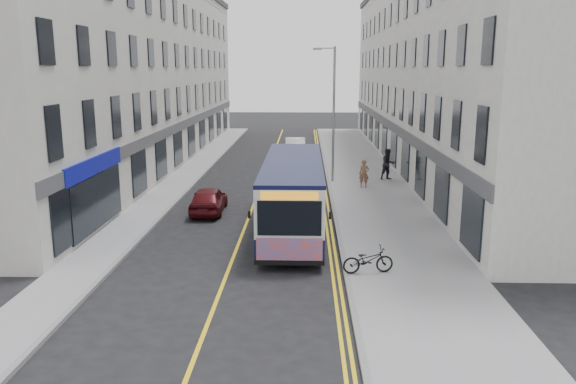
# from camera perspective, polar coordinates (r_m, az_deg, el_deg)

# --- Properties ---
(ground) EXTENTS (140.00, 140.00, 0.00)m
(ground) POSITION_cam_1_polar(r_m,az_deg,el_deg) (20.54, -5.64, -6.79)
(ground) COLOR black
(ground) RESTS_ON ground
(pavement_east) EXTENTS (4.50, 64.00, 0.12)m
(pavement_east) POSITION_cam_1_polar(r_m,az_deg,el_deg) (32.14, 8.27, 0.30)
(pavement_east) COLOR gray
(pavement_east) RESTS_ON ground
(pavement_west) EXTENTS (2.00, 64.00, 0.12)m
(pavement_west) POSITION_cam_1_polar(r_m,az_deg,el_deg) (32.83, -11.64, 0.42)
(pavement_west) COLOR gray
(pavement_west) RESTS_ON ground
(kerb_east) EXTENTS (0.18, 64.00, 0.13)m
(kerb_east) POSITION_cam_1_polar(r_m,az_deg,el_deg) (31.96, 4.26, 0.33)
(kerb_east) COLOR slate
(kerb_east) RESTS_ON ground
(kerb_west) EXTENTS (0.18, 64.00, 0.13)m
(kerb_west) POSITION_cam_1_polar(r_m,az_deg,el_deg) (32.61, -9.93, 0.42)
(kerb_west) COLOR slate
(kerb_west) RESTS_ON ground
(road_centre_line) EXTENTS (0.12, 64.00, 0.01)m
(road_centre_line) POSITION_cam_1_polar(r_m,az_deg,el_deg) (32.05, -2.91, 0.27)
(road_centre_line) COLOR yellow
(road_centre_line) RESTS_ON ground
(road_dbl_yellow_inner) EXTENTS (0.10, 64.00, 0.01)m
(road_dbl_yellow_inner) POSITION_cam_1_polar(r_m,az_deg,el_deg) (31.96, 3.45, 0.23)
(road_dbl_yellow_inner) COLOR yellow
(road_dbl_yellow_inner) RESTS_ON ground
(road_dbl_yellow_outer) EXTENTS (0.10, 64.00, 0.01)m
(road_dbl_yellow_outer) POSITION_cam_1_polar(r_m,az_deg,el_deg) (31.97, 3.81, 0.23)
(road_dbl_yellow_outer) COLOR yellow
(road_dbl_yellow_outer) RESTS_ON ground
(terrace_east) EXTENTS (6.00, 46.00, 13.00)m
(terrace_east) POSITION_cam_1_polar(r_m,az_deg,el_deg) (41.20, 14.58, 11.70)
(terrace_east) COLOR silver
(terrace_east) RESTS_ON ground
(terrace_west) EXTENTS (6.00, 46.00, 13.00)m
(terrace_west) POSITION_cam_1_polar(r_m,az_deg,el_deg) (41.87, -14.60, 11.71)
(terrace_west) COLOR beige
(terrace_west) RESTS_ON ground
(streetlamp) EXTENTS (1.32, 0.18, 8.00)m
(streetlamp) POSITION_cam_1_polar(r_m,az_deg,el_deg) (33.35, 4.53, 8.33)
(streetlamp) COLOR gray
(streetlamp) RESTS_ON ground
(city_bus) EXTENTS (2.44, 10.41, 3.02)m
(city_bus) POSITION_cam_1_polar(r_m,az_deg,el_deg) (23.57, 0.51, -0.04)
(city_bus) COLOR black
(city_bus) RESTS_ON ground
(bicycle) EXTENTS (1.78, 0.88, 0.89)m
(bicycle) POSITION_cam_1_polar(r_m,az_deg,el_deg) (18.82, 8.13, -6.86)
(bicycle) COLOR black
(bicycle) RESTS_ON pavement_east
(pedestrian_near) EXTENTS (0.59, 0.41, 1.57)m
(pedestrian_near) POSITION_cam_1_polar(r_m,az_deg,el_deg) (32.18, 7.74, 1.86)
(pedestrian_near) COLOR brown
(pedestrian_near) RESTS_ON pavement_east
(pedestrian_far) EXTENTS (1.11, 0.99, 1.90)m
(pedestrian_far) POSITION_cam_1_polar(r_m,az_deg,el_deg) (34.62, 10.13, 2.80)
(pedestrian_far) COLOR black
(pedestrian_far) RESTS_ON pavement_east
(car_white) EXTENTS (1.68, 4.42, 1.44)m
(car_white) POSITION_cam_1_polar(r_m,az_deg,el_deg) (43.94, 0.74, 4.55)
(car_white) COLOR silver
(car_white) RESTS_ON ground
(car_maroon) EXTENTS (1.56, 3.76, 1.27)m
(car_maroon) POSITION_cam_1_polar(r_m,az_deg,el_deg) (27.01, -8.07, -0.76)
(car_maroon) COLOR #4E0D12
(car_maroon) RESTS_ON ground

